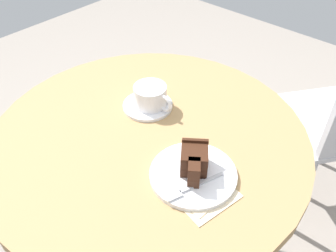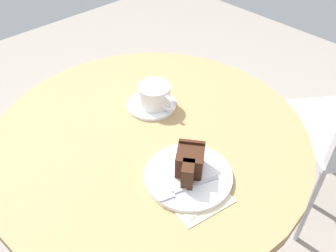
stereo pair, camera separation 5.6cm
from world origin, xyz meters
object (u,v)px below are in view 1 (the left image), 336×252
cake_plate (193,174)px  cake_slice (194,161)px  saucer (148,105)px  napkin (200,190)px  fork (188,189)px  coffee_cup (151,96)px  teaspoon (161,100)px

cake_plate → cake_slice: bearing=125.3°
saucer → cake_slice: size_ratio=1.41×
napkin → cake_slice: bearing=145.1°
fork → napkin: size_ratio=0.93×
fork → napkin: bearing=167.5°
saucer → cake_plate: (0.26, -0.12, 0.00)m
cake_slice → napkin: (0.04, -0.03, -0.04)m
saucer → napkin: 0.33m
coffee_cup → cake_plate: size_ratio=0.62×
fork → napkin: fork is taller
cake_plate → napkin: cake_plate is taller
teaspoon → napkin: size_ratio=0.67×
cake_plate → teaspoon: bearing=147.5°
cake_plate → fork: (0.02, -0.05, 0.01)m
cake_slice → napkin: cake_slice is taller
coffee_cup → teaspoon: (0.01, 0.03, -0.03)m
fork → coffee_cup: bearing=-102.0°
teaspoon → coffee_cup: bearing=-112.0°
teaspoon → napkin: bearing=-42.6°
teaspoon → fork: fork is taller
coffee_cup → napkin: (0.29, -0.14, -0.04)m
cake_plate → fork: bearing=-64.0°
saucer → teaspoon: (0.02, 0.04, 0.01)m
saucer → coffee_cup: (0.01, 0.01, 0.04)m
cake_plate → fork: size_ratio=1.41×
teaspoon → fork: size_ratio=0.71×
fork → cake_slice: bearing=-133.2°
napkin → cake_plate: bearing=149.0°
teaspoon → cake_plate: 0.29m
teaspoon → saucer: bearing=-121.6°
saucer → cake_slice: 0.28m
fork → napkin: (0.01, 0.02, -0.01)m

